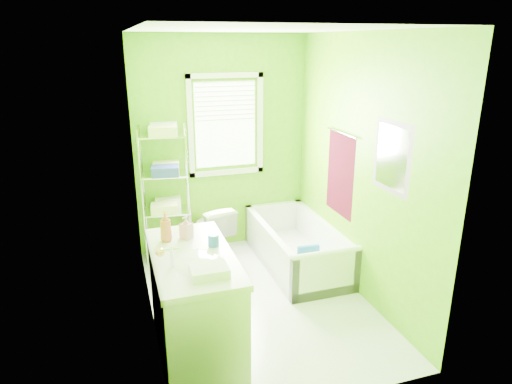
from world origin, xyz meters
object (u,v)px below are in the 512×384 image
object	(u,v)px
wire_shelf_unit	(167,179)
bathtub	(297,252)
toilet	(212,231)
vanity	(195,302)

from	to	relation	value
wire_shelf_unit	bathtub	bearing A→B (deg)	-25.63
bathtub	wire_shelf_unit	xyz separation A→B (m)	(-1.37, 0.66, 0.82)
toilet	vanity	xyz separation A→B (m)	(-0.53, -1.75, 0.15)
bathtub	vanity	xyz separation A→B (m)	(-1.42, -1.22, 0.32)
vanity	wire_shelf_unit	distance (m)	1.95
toilet	vanity	world-z (taller)	vanity
toilet	wire_shelf_unit	distance (m)	0.82
vanity	wire_shelf_unit	world-z (taller)	wire_shelf_unit
bathtub	vanity	bearing A→B (deg)	-139.24
toilet	wire_shelf_unit	bearing A→B (deg)	-27.20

